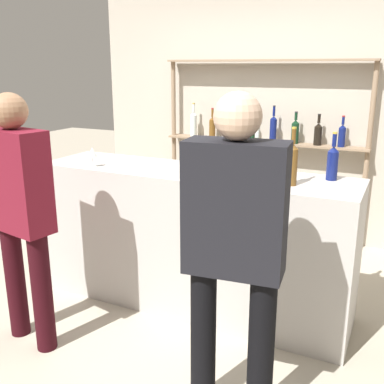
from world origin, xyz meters
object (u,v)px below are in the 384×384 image
object	(u,v)px
counter_bottle_1	(333,162)
counter_bottle_2	(257,155)
counter_bottle_0	(292,163)
wine_glass	(92,153)
customer_left	(19,205)
customer_right	(234,240)
cork_jar	(205,158)

from	to	relation	value
counter_bottle_1	counter_bottle_2	bearing A→B (deg)	-168.67
counter_bottle_0	wine_glass	xyz separation A→B (m)	(-1.51, -0.12, -0.04)
customer_left	counter_bottle_1	bearing A→B (deg)	-47.14
counter_bottle_2	wine_glass	distance (m)	1.25
customer_left	customer_right	distance (m)	1.47
wine_glass	customer_left	world-z (taller)	customer_left
counter_bottle_1	cork_jar	bearing A→B (deg)	-176.43
counter_bottle_0	customer_right	distance (m)	0.91
customer_right	counter_bottle_0	bearing A→B (deg)	-10.42
counter_bottle_2	cork_jar	distance (m)	0.42
wine_glass	customer_right	distance (m)	1.65
counter_bottle_0	counter_bottle_2	distance (m)	0.33
counter_bottle_0	counter_bottle_2	size ratio (longest dim) A/B	1.04
counter_bottle_1	wine_glass	bearing A→B (deg)	-167.74
counter_bottle_0	cork_jar	world-z (taller)	counter_bottle_0
cork_jar	counter_bottle_2	bearing A→B (deg)	-5.98
counter_bottle_0	counter_bottle_1	bearing A→B (deg)	50.46
counter_bottle_2	customer_right	xyz separation A→B (m)	(0.23, -1.04, -0.22)
counter_bottle_1	customer_left	distance (m)	2.08
counter_bottle_0	cork_jar	bearing A→B (deg)	164.09
counter_bottle_1	wine_glass	xyz separation A→B (m)	(-1.72, -0.37, -0.01)
counter_bottle_1	counter_bottle_0	bearing A→B (deg)	-129.54
counter_bottle_2	wine_glass	world-z (taller)	counter_bottle_2
wine_glass	customer_left	distance (m)	0.77
counter_bottle_2	customer_right	distance (m)	1.09
counter_bottle_0	counter_bottle_1	world-z (taller)	counter_bottle_0
counter_bottle_2	cork_jar	size ratio (longest dim) A/B	2.32
counter_bottle_1	customer_right	world-z (taller)	customer_right
counter_bottle_2	counter_bottle_0	bearing A→B (deg)	-28.51
customer_right	wine_glass	bearing A→B (deg)	55.48
counter_bottle_0	wine_glass	world-z (taller)	counter_bottle_0
counter_bottle_1	customer_left	xyz separation A→B (m)	(-1.74, -1.11, -0.23)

